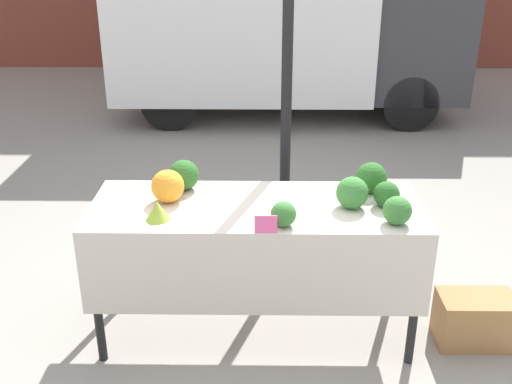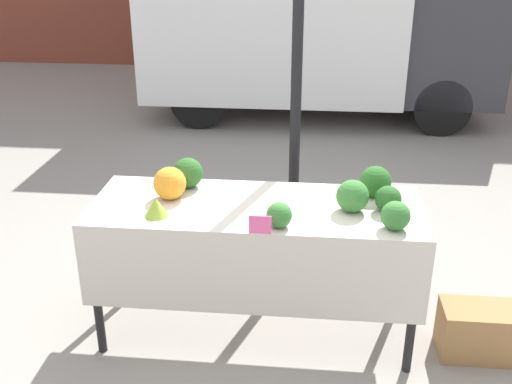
{
  "view_description": "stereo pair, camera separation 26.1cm",
  "coord_description": "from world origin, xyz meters",
  "px_view_note": "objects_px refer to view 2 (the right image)",
  "views": [
    {
      "loc": [
        0.04,
        -3.06,
        2.27
      ],
      "look_at": [
        0.0,
        0.0,
        0.93
      ],
      "focal_mm": 42.0,
      "sensor_mm": 36.0,
      "label": 1
    },
    {
      "loc": [
        0.3,
        -3.04,
        2.27
      ],
      "look_at": [
        0.0,
        0.0,
        0.93
      ],
      "focal_mm": 42.0,
      "sensor_mm": 36.0,
      "label": 2
    }
  ],
  "objects_px": {
    "orange_cauliflower": "(170,183)",
    "parked_truck": "(309,14)",
    "price_sign": "(260,225)",
    "produce_crate": "(479,331)"
  },
  "relations": [
    {
      "from": "orange_cauliflower",
      "to": "parked_truck",
      "type": "bearing_deg",
      "value": 82.07
    },
    {
      "from": "parked_truck",
      "to": "price_sign",
      "type": "height_order",
      "value": "parked_truck"
    },
    {
      "from": "price_sign",
      "to": "orange_cauliflower",
      "type": "bearing_deg",
      "value": 145.5
    },
    {
      "from": "orange_cauliflower",
      "to": "price_sign",
      "type": "height_order",
      "value": "orange_cauliflower"
    },
    {
      "from": "orange_cauliflower",
      "to": "price_sign",
      "type": "relative_size",
      "value": 1.63
    },
    {
      "from": "price_sign",
      "to": "produce_crate",
      "type": "bearing_deg",
      "value": 10.91
    },
    {
      "from": "orange_cauliflower",
      "to": "price_sign",
      "type": "bearing_deg",
      "value": -34.5
    },
    {
      "from": "parked_truck",
      "to": "orange_cauliflower",
      "type": "xyz_separation_m",
      "value": [
        -0.69,
        -4.98,
        -0.32
      ]
    },
    {
      "from": "orange_cauliflower",
      "to": "produce_crate",
      "type": "xyz_separation_m",
      "value": [
        1.8,
        -0.14,
        -0.79
      ]
    },
    {
      "from": "orange_cauliflower",
      "to": "produce_crate",
      "type": "height_order",
      "value": "orange_cauliflower"
    }
  ]
}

